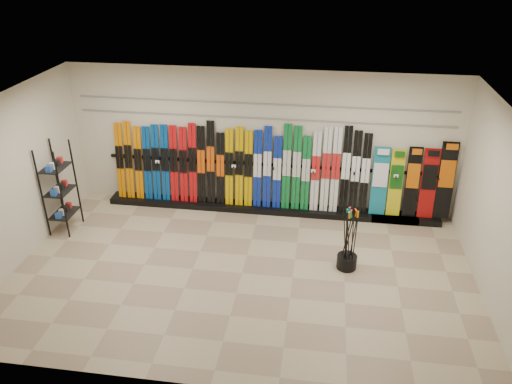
# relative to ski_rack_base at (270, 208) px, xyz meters

# --- Properties ---
(floor) EXTENTS (8.00, 8.00, 0.00)m
(floor) POSITION_rel_ski_rack_base_xyz_m (-0.22, -2.28, -0.06)
(floor) COLOR gray
(floor) RESTS_ON ground
(back_wall) EXTENTS (8.00, 0.00, 8.00)m
(back_wall) POSITION_rel_ski_rack_base_xyz_m (-0.22, 0.22, 1.44)
(back_wall) COLOR beige
(back_wall) RESTS_ON floor
(left_wall) EXTENTS (0.00, 5.00, 5.00)m
(left_wall) POSITION_rel_ski_rack_base_xyz_m (-4.22, -2.28, 1.44)
(left_wall) COLOR beige
(left_wall) RESTS_ON floor
(right_wall) EXTENTS (0.00, 5.00, 5.00)m
(right_wall) POSITION_rel_ski_rack_base_xyz_m (3.78, -2.28, 1.44)
(right_wall) COLOR beige
(right_wall) RESTS_ON floor
(ceiling) EXTENTS (8.00, 8.00, 0.00)m
(ceiling) POSITION_rel_ski_rack_base_xyz_m (-0.22, -2.28, 2.94)
(ceiling) COLOR silver
(ceiling) RESTS_ON back_wall
(ski_rack_base) EXTENTS (8.00, 0.40, 0.12)m
(ski_rack_base) POSITION_rel_ski_rack_base_xyz_m (0.00, 0.00, 0.00)
(ski_rack_base) COLOR black
(ski_rack_base) RESTS_ON floor
(skis) EXTENTS (5.37, 0.25, 1.83)m
(skis) POSITION_rel_ski_rack_base_xyz_m (-0.64, 0.06, 0.90)
(skis) COLOR #D47203
(skis) RESTS_ON ski_rack_base
(snowboards) EXTENTS (1.61, 0.25, 1.60)m
(snowboards) POSITION_rel_ski_rack_base_xyz_m (2.89, 0.07, 0.79)
(snowboards) COLOR #14728C
(snowboards) RESTS_ON ski_rack_base
(accessory_rack) EXTENTS (0.40, 0.60, 1.81)m
(accessory_rack) POSITION_rel_ski_rack_base_xyz_m (-3.97, -1.30, 0.85)
(accessory_rack) COLOR black
(accessory_rack) RESTS_ON floor
(pole_bin) EXTENTS (0.35, 0.35, 0.25)m
(pole_bin) POSITION_rel_ski_rack_base_xyz_m (1.59, -1.85, 0.07)
(pole_bin) COLOR black
(pole_bin) RESTS_ON floor
(ski_poles) EXTENTS (0.26, 0.27, 1.18)m
(ski_poles) POSITION_rel_ski_rack_base_xyz_m (1.58, -1.89, 0.55)
(ski_poles) COLOR black
(ski_poles) RESTS_ON pole_bin
(slatwall_rail_0) EXTENTS (7.60, 0.02, 0.03)m
(slatwall_rail_0) POSITION_rel_ski_rack_base_xyz_m (-0.22, 0.20, 1.94)
(slatwall_rail_0) COLOR gray
(slatwall_rail_0) RESTS_ON back_wall
(slatwall_rail_1) EXTENTS (7.60, 0.02, 0.03)m
(slatwall_rail_1) POSITION_rel_ski_rack_base_xyz_m (-0.22, 0.20, 2.24)
(slatwall_rail_1) COLOR gray
(slatwall_rail_1) RESTS_ON back_wall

